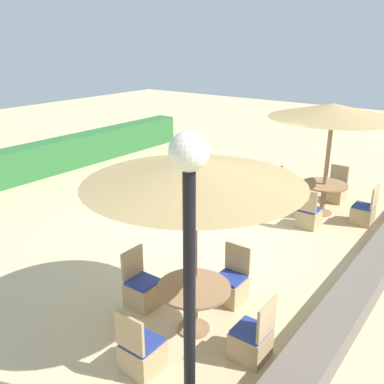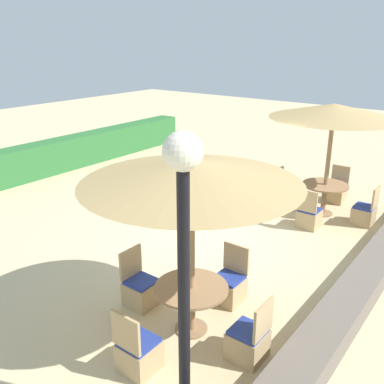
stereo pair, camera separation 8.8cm
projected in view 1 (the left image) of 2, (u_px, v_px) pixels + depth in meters
The scene contains 16 objects.
ground_plane at pixel (214, 237), 9.21m from camera, with size 40.00×40.00×0.00m, color #D1BA8C.
hedge_row at pixel (28, 163), 12.83m from camera, with size 13.00×0.70×1.01m, color #2D6B33.
stone_border at pixel (368, 275), 7.35m from camera, with size 10.00×0.56×0.38m, color #6B6056.
lamp_post at pixel (189, 236), 3.88m from camera, with size 0.36×0.36×3.32m.
parasol_front_left at pixel (194, 172), 5.47m from camera, with size 2.92×2.92×2.60m.
round_table_front_left at pixel (194, 296), 6.10m from camera, with size 1.06×1.06×0.72m.
patio_chair_front_left_south at pixel (252, 341), 5.66m from camera, with size 0.46×0.46×0.93m.
patio_chair_front_left_north at pixel (142, 290), 6.80m from camera, with size 0.46×0.46×0.93m.
patio_chair_front_left_east at pixel (231, 286), 6.91m from camera, with size 0.46×0.46×0.93m.
patio_chair_front_left_west at pixel (142, 353), 5.44m from camera, with size 0.46×0.46×0.93m.
parasol_front_right at pixel (333, 111), 9.61m from camera, with size 2.89×2.89×2.66m.
round_table_front_right at pixel (324, 190), 10.25m from camera, with size 1.08×1.08×0.76m.
patio_chair_front_right_south at pixel (364, 213), 9.79m from camera, with size 0.46×0.46×0.93m.
patio_chair_front_right_north at pixel (284, 194), 10.98m from camera, with size 0.46×0.46×0.93m.
patio_chair_front_right_west at pixel (308, 216), 9.62m from camera, with size 0.46×0.46×0.93m.
patio_chair_front_right_east at pixel (335, 191), 11.15m from camera, with size 0.46×0.46×0.93m.
Camera 1 is at (-6.96, -4.59, 4.05)m, focal length 40.00 mm.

